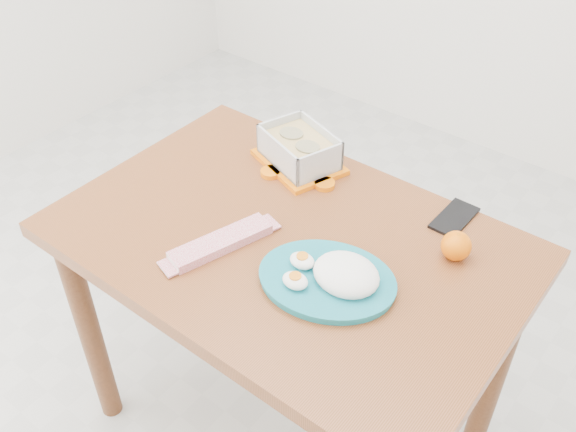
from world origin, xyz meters
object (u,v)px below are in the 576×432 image
Objects in this scene: orange_fruit at (456,246)px; rice_plate at (333,276)px; smartphone at (454,218)px; dining_table at (288,274)px; food_container at (299,149)px.

rice_plate reaches higher than orange_fruit.
rice_plate reaches higher than smartphone.
smartphone is (0.26, 0.29, 0.12)m from dining_table.
smartphone is at bearing 25.27° from food_container.
rice_plate is at bearing -124.49° from orange_fruit.
dining_table is at bearing -152.27° from orange_fruit.
food_container is (-0.15, 0.24, 0.16)m from dining_table.
orange_fruit reaches higher than smartphone.
orange_fruit is at bearing 27.46° from dining_table.
dining_table is at bearing 141.37° from rice_plate.
dining_table is 0.33m from food_container.
smartphone is at bearing 55.38° from rice_plate.
smartphone is at bearing 116.45° from orange_fruit.
food_container is 0.72× the size of rice_plate.
food_container reaches higher than dining_table.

